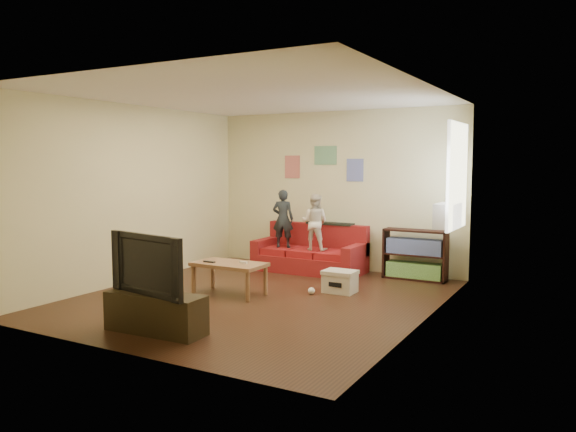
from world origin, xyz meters
The scene contains 17 objects.
room_shell centered at (0.00, 0.00, 1.35)m, with size 4.52×5.02×2.72m.
sofa centered at (-0.26, 2.06, 0.27)m, with size 1.84×0.85×0.81m.
child_a centered at (-0.71, 1.90, 0.88)m, with size 0.36×0.24×0.99m, color #21272C.
child_b centered at (-0.11, 1.90, 0.85)m, with size 0.45×0.35×0.93m, color silver.
coffee_table centered at (-0.47, -0.03, 0.39)m, with size 1.00×0.55×0.45m.
remote centered at (-0.72, -0.15, 0.46)m, with size 0.18×0.05×0.02m, color black.
game_controller centered at (-0.27, 0.02, 0.46)m, with size 0.13×0.04×0.03m, color beige.
bookshelf centered at (1.48, 2.22, 0.35)m, with size 0.98×0.29×0.79m.
window centered at (2.22, 1.65, 1.64)m, with size 0.04×1.08×1.48m, color white.
ac_unit centered at (2.10, 1.65, 1.08)m, with size 0.28×0.55×0.35m, color #B7B2A3.
artwork_left centered at (-0.85, 2.48, 1.75)m, with size 0.30×0.01×0.40m, color #D87266.
artwork_center centered at (-0.20, 2.48, 1.95)m, with size 0.42×0.01×0.32m, color #72B27F.
artwork_right centered at (0.35, 2.48, 1.70)m, with size 0.30×0.01×0.38m, color #727FCC.
file_box centered at (0.82, 0.84, 0.16)m, with size 0.46×0.35×0.31m.
tv_stand centered at (-0.16, -1.84, 0.21)m, with size 1.14×0.38×0.43m, color #302615.
television centered at (-0.16, -1.84, 0.75)m, with size 1.14×0.15×0.66m, color black.
tissue centered at (0.52, 0.54, 0.05)m, with size 0.10×0.10×0.10m, color white.
Camera 1 is at (3.96, -6.32, 1.83)m, focal length 35.00 mm.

